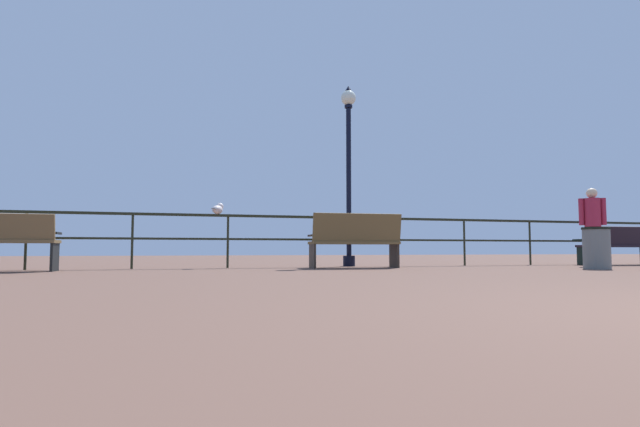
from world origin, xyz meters
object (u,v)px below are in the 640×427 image
object	(u,v)px
bench_far_left	(4,239)
lamppost_center	(349,158)
bench_near_left	(356,238)
bench_near_right	(619,244)
person_by_bench	(593,221)
trash_bin	(597,248)
seagull_on_rail	(218,209)

from	to	relation	value
bench_far_left	lamppost_center	world-z (taller)	lamppost_center
bench_far_left	bench_near_left	size ratio (longest dim) A/B	0.87
bench_near_right	person_by_bench	bearing A→B (deg)	-156.79
bench_near_left	person_by_bench	distance (m)	5.10
bench_near_left	lamppost_center	size ratio (longest dim) A/B	0.45
bench_near_left	trash_bin	xyz separation A→B (m)	(3.93, -1.72, -0.18)
bench_far_left	seagull_on_rail	bearing A→B (deg)	13.39
person_by_bench	trash_bin	world-z (taller)	person_by_bench
bench_far_left	person_by_bench	bearing A→B (deg)	-2.77
bench_far_left	person_by_bench	xyz separation A→B (m)	(10.89, -0.53, 0.42)
person_by_bench	lamppost_center	bearing A→B (deg)	162.22
bench_near_right	trash_bin	xyz separation A→B (m)	(-2.36, -1.73, -0.11)
person_by_bench	trash_bin	xyz separation A→B (m)	(-1.14, -1.21, -0.56)
bench_near_left	trash_bin	distance (m)	4.29
bench_near_right	seagull_on_rail	size ratio (longest dim) A/B	4.04
seagull_on_rail	person_by_bench	bearing A→B (deg)	-9.94
lamppost_center	trash_bin	size ratio (longest dim) A/B	5.14
bench_near_left	lamppost_center	world-z (taller)	lamppost_center
bench_far_left	person_by_bench	distance (m)	10.91
lamppost_center	trash_bin	bearing A→B (deg)	-36.80
bench_far_left	trash_bin	xyz separation A→B (m)	(9.75, -1.73, -0.13)
person_by_bench	bench_near_right	bearing A→B (deg)	23.21
bench_near_left	seagull_on_rail	distance (m)	2.67
lamppost_center	seagull_on_rail	size ratio (longest dim) A/B	8.60
bench_near_left	trash_bin	world-z (taller)	bench_near_left
lamppost_center	trash_bin	world-z (taller)	lamppost_center
bench_near_left	trash_bin	size ratio (longest dim) A/B	2.32
bench_near_right	trash_bin	world-z (taller)	bench_near_right
lamppost_center	seagull_on_rail	distance (m)	2.97
bench_far_left	person_by_bench	size ratio (longest dim) A/B	0.93
seagull_on_rail	trash_bin	xyz separation A→B (m)	(6.41, -2.53, -0.74)
lamppost_center	bench_near_left	bearing A→B (deg)	-103.34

